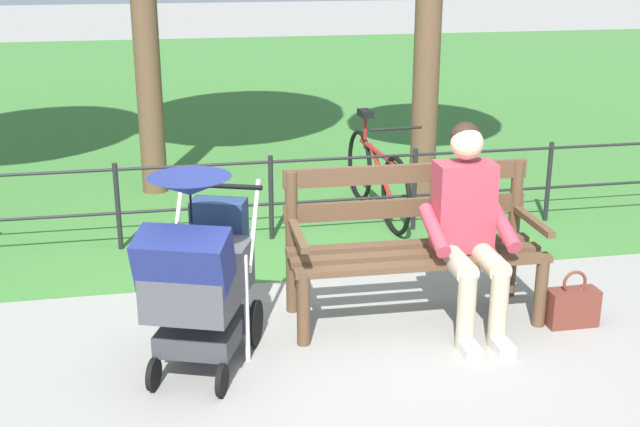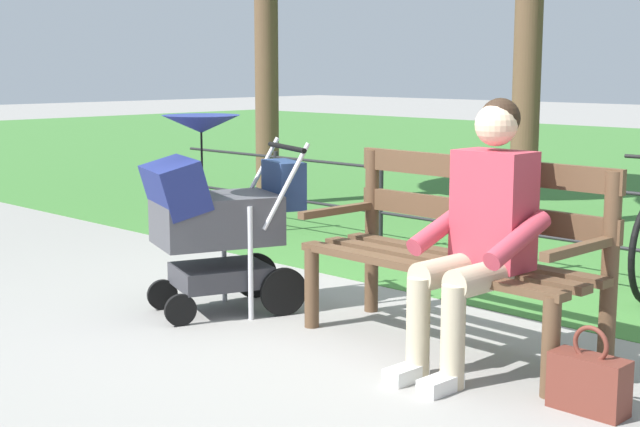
% 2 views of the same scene
% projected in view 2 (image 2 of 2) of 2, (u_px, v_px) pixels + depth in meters
% --- Properties ---
extents(ground_plane, '(60.00, 60.00, 0.00)m').
position_uv_depth(ground_plane, '(344.00, 323.00, 5.10)').
color(ground_plane, gray).
extents(park_bench, '(1.61, 0.64, 0.96)m').
position_uv_depth(park_bench, '(458.00, 245.00, 4.62)').
color(park_bench, brown).
rests_on(park_bench, ground).
extents(person_on_bench, '(0.54, 0.74, 1.28)m').
position_uv_depth(person_on_bench, '(479.00, 227.00, 4.25)').
color(person_on_bench, tan).
rests_on(person_on_bench, ground).
extents(stroller, '(0.76, 0.99, 1.15)m').
position_uv_depth(stroller, '(215.00, 212.00, 5.23)').
color(stroller, black).
rests_on(stroller, ground).
extents(handbag, '(0.32, 0.14, 0.37)m').
position_uv_depth(handbag, '(589.00, 382.00, 3.77)').
color(handbag, brown).
rests_on(handbag, ground).
extents(park_fence, '(7.22, 0.04, 0.70)m').
position_uv_depth(park_fence, '(548.00, 219.00, 6.03)').
color(park_fence, black).
rests_on(park_fence, ground).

